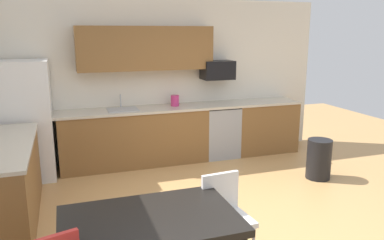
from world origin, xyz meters
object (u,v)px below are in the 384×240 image
object	(u,v)px
dining_table	(150,224)
chair_near_table	(225,212)
trash_bin	(319,159)
refrigerator	(25,121)
microwave	(218,70)
oven_range	(219,131)
kettle	(175,101)

from	to	relation	value
dining_table	chair_near_table	bearing A→B (deg)	21.03
trash_bin	refrigerator	bearing A→B (deg)	160.98
microwave	dining_table	distance (m)	4.03
oven_range	trash_bin	distance (m)	1.81
oven_range	kettle	size ratio (longest dim) A/B	4.55
refrigerator	oven_range	bearing A→B (deg)	1.47
trash_bin	chair_near_table	bearing A→B (deg)	-145.43
refrigerator	oven_range	size ratio (longest dim) A/B	1.94
oven_range	kettle	world-z (taller)	kettle
microwave	refrigerator	bearing A→B (deg)	-176.70
microwave	trash_bin	size ratio (longest dim) A/B	0.90
dining_table	trash_bin	bearing A→B (deg)	31.32
dining_table	kettle	size ratio (longest dim) A/B	7.00
oven_range	microwave	xyz separation A→B (m)	(-0.00, 0.10, 1.06)
kettle	dining_table	bearing A→B (deg)	-109.45
microwave	trash_bin	bearing A→B (deg)	-58.01
chair_near_table	kettle	bearing A→B (deg)	82.54
chair_near_table	dining_table	bearing A→B (deg)	-158.97
refrigerator	trash_bin	world-z (taller)	refrigerator
kettle	oven_range	bearing A→B (deg)	-3.63
dining_table	oven_range	bearing A→B (deg)	59.18
microwave	oven_range	bearing A→B (deg)	-90.00
trash_bin	kettle	distance (m)	2.47
chair_near_table	kettle	distance (m)	3.13
microwave	trash_bin	xyz separation A→B (m)	(1.00, -1.60, -1.21)
chair_near_table	microwave	bearing A→B (deg)	69.08
oven_range	chair_near_table	distance (m)	3.23
refrigerator	trash_bin	distance (m)	4.40
refrigerator	kettle	world-z (taller)	refrigerator
microwave	trash_bin	world-z (taller)	microwave
microwave	chair_near_table	distance (m)	3.48
oven_range	trash_bin	bearing A→B (deg)	-56.33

